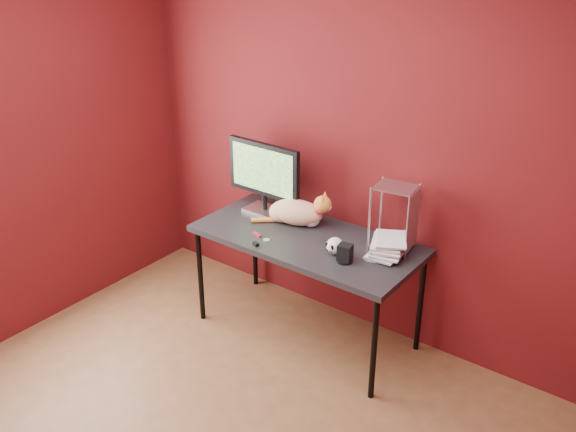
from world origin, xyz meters
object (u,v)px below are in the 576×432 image
Objects in this scene: skull_mug at (335,246)px; speaker at (345,254)px; desk at (307,244)px; cat at (297,212)px; book_stack at (380,157)px; monitor at (264,174)px.

speaker is at bearing -10.44° from skull_mug.
cat is (-0.17, 0.12, 0.14)m from desk.
speaker reaches higher than skull_mug.
book_stack reaches higher than desk.
desk is 13.00× the size of skull_mug.
book_stack is at bearing 11.22° from desk.
desk is 2.56× the size of monitor.
cat is at bearing 144.62° from desk.
speaker is (0.54, -0.25, -0.04)m from cat.
desk is 1.20× the size of book_stack.
desk is 2.97× the size of cat.
monitor is at bearing 159.84° from cat.
cat is 0.60m from speaker.
cat is at bearing 169.39° from skull_mug.
cat reaches higher than desk.
desk is 0.30m from skull_mug.
monitor is 5.10× the size of speaker.
book_stack reaches higher than skull_mug.
monitor is at bearing 176.56° from book_stack.
cat is (0.30, -0.02, -0.19)m from monitor.
desk is at bearing -51.03° from cat.
cat is at bearing 177.09° from book_stack.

